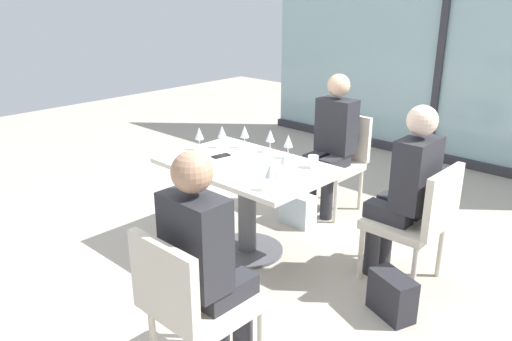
{
  "coord_description": "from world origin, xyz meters",
  "views": [
    {
      "loc": [
        2.47,
        -2.54,
        1.95
      ],
      "look_at": [
        0.0,
        0.1,
        0.65
      ],
      "focal_mm": 35.59,
      "sensor_mm": 36.0,
      "label": 1
    }
  ],
  "objects_px": {
    "wine_glass_1": "(288,142)",
    "wine_glass_6": "(222,132)",
    "wine_glass_3": "(270,171)",
    "wine_glass_4": "(199,134)",
    "person_front_right": "(205,256)",
    "handbag_1": "(392,295)",
    "person_near_window": "(332,138)",
    "dining_table_main": "(247,188)",
    "chair_front_right": "(190,300)",
    "cell_phone_on_table": "(221,156)",
    "coffee_cup": "(313,162)",
    "chair_near_window": "(338,157)",
    "person_far_right": "(406,186)",
    "wine_glass_2": "(285,158)",
    "wine_glass_0": "(270,136)",
    "wine_glass_5": "(245,132)",
    "chair_far_right": "(418,218)",
    "handbag_0": "(298,209)"
  },
  "relations": [
    {
      "from": "wine_glass_2",
      "to": "wine_glass_4",
      "type": "height_order",
      "value": "same"
    },
    {
      "from": "wine_glass_2",
      "to": "person_front_right",
      "type": "bearing_deg",
      "value": -69.93
    },
    {
      "from": "person_front_right",
      "to": "handbag_1",
      "type": "distance_m",
      "value": 1.33
    },
    {
      "from": "wine_glass_5",
      "to": "cell_phone_on_table",
      "type": "distance_m",
      "value": 0.31
    },
    {
      "from": "cell_phone_on_table",
      "to": "handbag_0",
      "type": "distance_m",
      "value": 0.93
    },
    {
      "from": "dining_table_main",
      "to": "wine_glass_0",
      "type": "bearing_deg",
      "value": 100.24
    },
    {
      "from": "coffee_cup",
      "to": "chair_near_window",
      "type": "bearing_deg",
      "value": 113.67
    },
    {
      "from": "person_near_window",
      "to": "cell_phone_on_table",
      "type": "bearing_deg",
      "value": -103.65
    },
    {
      "from": "person_far_right",
      "to": "cell_phone_on_table",
      "type": "xyz_separation_m",
      "value": [
        -1.31,
        -0.48,
        0.03
      ]
    },
    {
      "from": "wine_glass_0",
      "to": "handbag_0",
      "type": "relative_size",
      "value": 0.62
    },
    {
      "from": "chair_front_right",
      "to": "coffee_cup",
      "type": "height_order",
      "value": "chair_front_right"
    },
    {
      "from": "wine_glass_1",
      "to": "wine_glass_6",
      "type": "relative_size",
      "value": 1.0
    },
    {
      "from": "wine_glass_3",
      "to": "wine_glass_5",
      "type": "relative_size",
      "value": 1.0
    },
    {
      "from": "chair_near_window",
      "to": "cell_phone_on_table",
      "type": "relative_size",
      "value": 6.04
    },
    {
      "from": "wine_glass_2",
      "to": "wine_glass_1",
      "type": "bearing_deg",
      "value": 126.38
    },
    {
      "from": "person_front_right",
      "to": "wine_glass_3",
      "type": "height_order",
      "value": "person_front_right"
    },
    {
      "from": "person_front_right",
      "to": "coffee_cup",
      "type": "height_order",
      "value": "person_front_right"
    },
    {
      "from": "person_near_window",
      "to": "wine_glass_5",
      "type": "height_order",
      "value": "person_near_window"
    },
    {
      "from": "wine_glass_0",
      "to": "handbag_1",
      "type": "bearing_deg",
      "value": -12.97
    },
    {
      "from": "wine_glass_1",
      "to": "chair_near_window",
      "type": "bearing_deg",
      "value": 98.83
    },
    {
      "from": "wine_glass_2",
      "to": "handbag_0",
      "type": "height_order",
      "value": "wine_glass_2"
    },
    {
      "from": "wine_glass_1",
      "to": "wine_glass_0",
      "type": "bearing_deg",
      "value": 175.02
    },
    {
      "from": "wine_glass_6",
      "to": "handbag_1",
      "type": "bearing_deg",
      "value": -4.08
    },
    {
      "from": "person_near_window",
      "to": "dining_table_main",
      "type": "bearing_deg",
      "value": -90.0
    },
    {
      "from": "wine_glass_0",
      "to": "wine_glass_4",
      "type": "bearing_deg",
      "value": -143.26
    },
    {
      "from": "wine_glass_3",
      "to": "wine_glass_6",
      "type": "relative_size",
      "value": 1.0
    },
    {
      "from": "chair_front_right",
      "to": "wine_glass_6",
      "type": "distance_m",
      "value": 1.83
    },
    {
      "from": "wine_glass_3",
      "to": "wine_glass_4",
      "type": "height_order",
      "value": "same"
    },
    {
      "from": "wine_glass_6",
      "to": "person_far_right",
      "type": "bearing_deg",
      "value": 12.6
    },
    {
      "from": "chair_far_right",
      "to": "handbag_0",
      "type": "distance_m",
      "value": 1.24
    },
    {
      "from": "chair_far_right",
      "to": "coffee_cup",
      "type": "bearing_deg",
      "value": -164.31
    },
    {
      "from": "person_front_right",
      "to": "coffee_cup",
      "type": "bearing_deg",
      "value": 104.9
    },
    {
      "from": "chair_far_right",
      "to": "wine_glass_3",
      "type": "height_order",
      "value": "wine_glass_3"
    },
    {
      "from": "person_far_right",
      "to": "wine_glass_0",
      "type": "height_order",
      "value": "person_far_right"
    },
    {
      "from": "dining_table_main",
      "to": "wine_glass_1",
      "type": "bearing_deg",
      "value": 65.87
    },
    {
      "from": "person_front_right",
      "to": "handbag_0",
      "type": "relative_size",
      "value": 4.2
    },
    {
      "from": "dining_table_main",
      "to": "coffee_cup",
      "type": "xyz_separation_m",
      "value": [
        0.41,
        0.26,
        0.24
      ]
    },
    {
      "from": "chair_near_window",
      "to": "person_far_right",
      "type": "distance_m",
      "value": 1.29
    },
    {
      "from": "person_front_right",
      "to": "chair_far_right",
      "type": "bearing_deg",
      "value": 76.35
    },
    {
      "from": "dining_table_main",
      "to": "wine_glass_0",
      "type": "xyz_separation_m",
      "value": [
        -0.06,
        0.33,
        0.33
      ]
    },
    {
      "from": "wine_glass_0",
      "to": "wine_glass_6",
      "type": "bearing_deg",
      "value": -153.29
    },
    {
      "from": "handbag_0",
      "to": "person_front_right",
      "type": "bearing_deg",
      "value": -65.57
    },
    {
      "from": "person_far_right",
      "to": "wine_glass_5",
      "type": "height_order",
      "value": "person_far_right"
    },
    {
      "from": "person_far_right",
      "to": "handbag_1",
      "type": "height_order",
      "value": "person_far_right"
    },
    {
      "from": "person_far_right",
      "to": "wine_glass_2",
      "type": "xyz_separation_m",
      "value": [
        -0.66,
        -0.49,
        0.16
      ]
    },
    {
      "from": "wine_glass_3",
      "to": "handbag_0",
      "type": "relative_size",
      "value": 0.62
    },
    {
      "from": "cell_phone_on_table",
      "to": "wine_glass_0",
      "type": "bearing_deg",
      "value": 67.55
    },
    {
      "from": "wine_glass_6",
      "to": "handbag_1",
      "type": "relative_size",
      "value": 0.62
    },
    {
      "from": "chair_far_right",
      "to": "wine_glass_5",
      "type": "height_order",
      "value": "wine_glass_5"
    },
    {
      "from": "chair_front_right",
      "to": "cell_phone_on_table",
      "type": "xyz_separation_m",
      "value": [
        -1.04,
        1.19,
        0.24
      ]
    }
  ]
}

